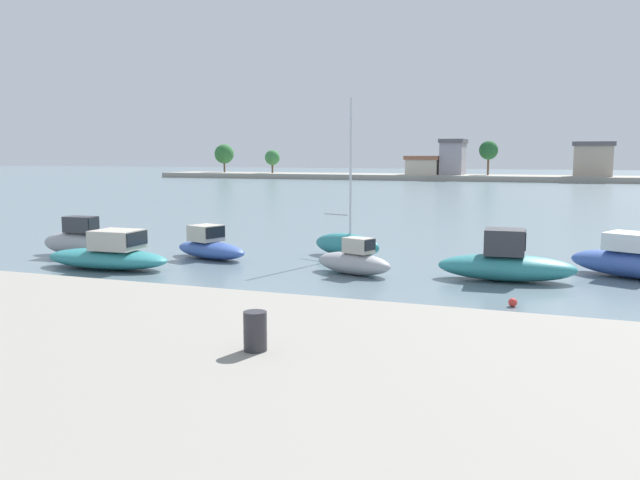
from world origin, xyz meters
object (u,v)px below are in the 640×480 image
object	(u,v)px
moored_boat_2	(210,247)
moored_boat_4	(354,261)
mooring_buoy_0	(613,248)
moored_boat_6	(635,261)
moored_boat_3	(347,244)
mooring_buoy_1	(513,302)
mooring_bollard	(255,331)
moored_boat_0	(77,240)
moored_boat_5	(506,263)
moored_boat_1	(109,255)

from	to	relation	value
moored_boat_2	moored_boat_4	size ratio (longest dim) A/B	1.21
mooring_buoy_0	moored_boat_6	bearing A→B (deg)	-86.82
moored_boat_3	moored_boat_6	xyz separation A→B (m)	(11.41, -1.11, 0.05)
moored_boat_6	mooring_buoy_1	bearing A→B (deg)	-95.51
mooring_bollard	mooring_buoy_0	distance (m)	26.49
moored_boat_0	moored_boat_5	size ratio (longest dim) A/B	0.67
moored_boat_2	mooring_buoy_1	size ratio (longest dim) A/B	16.37
moored_boat_0	moored_boat_3	world-z (taller)	moored_boat_3
mooring_buoy_0	mooring_buoy_1	bearing A→B (deg)	-104.01
moored_boat_1	moored_boat_5	distance (m)	15.08
moored_boat_6	mooring_bollard	bearing A→B (deg)	-82.96
mooring_buoy_1	mooring_bollard	bearing A→B (deg)	-100.32
moored_boat_5	mooring_buoy_0	distance (m)	10.07
mooring_bollard	moored_boat_5	size ratio (longest dim) A/B	0.11
moored_boat_2	moored_boat_4	world-z (taller)	moored_boat_2
mooring_bollard	mooring_buoy_0	bearing A→B (deg)	77.75
moored_boat_3	moored_boat_4	xyz separation A→B (m)	(1.64, -4.03, -0.08)
moored_boat_1	mooring_buoy_0	xyz separation A→B (m)	(18.73, 12.18, -0.40)
moored_boat_6	mooring_buoy_0	size ratio (longest dim) A/B	18.34
mooring_bollard	moored_boat_0	size ratio (longest dim) A/B	0.16
moored_boat_4	moored_boat_6	bearing A→B (deg)	36.10
moored_boat_4	mooring_buoy_0	world-z (taller)	moored_boat_4
moored_boat_2	moored_boat_6	xyz separation A→B (m)	(16.78, 1.45, 0.11)
moored_boat_2	moored_boat_3	bearing A→B (deg)	44.86
mooring_buoy_0	mooring_buoy_1	xyz separation A→B (m)	(-3.35, -13.41, -0.01)
moored_boat_6	mooring_buoy_0	xyz separation A→B (m)	(-0.39, 7.00, -0.48)
moored_boat_1	moored_boat_4	xyz separation A→B (m)	(9.35, 2.26, -0.05)
moored_boat_5	mooring_buoy_0	world-z (taller)	moored_boat_5
moored_boat_2	moored_boat_3	size ratio (longest dim) A/B	0.61
mooring_buoy_1	mooring_buoy_0	bearing A→B (deg)	75.99
mooring_buoy_0	mooring_buoy_1	size ratio (longest dim) A/B	1.09
moored_boat_3	moored_boat_4	bearing A→B (deg)	-48.84
moored_boat_6	moored_boat_1	bearing A→B (deg)	-140.14
mooring_buoy_0	mooring_bollard	bearing A→B (deg)	-102.25
mooring_bollard	moored_boat_5	world-z (taller)	mooring_bollard
mooring_bollard	moored_boat_1	size ratio (longest dim) A/B	0.10
moored_boat_4	moored_boat_5	bearing A→B (deg)	26.46
moored_boat_4	moored_boat_1	bearing A→B (deg)	-146.91
moored_boat_2	moored_boat_5	distance (m)	12.47
moored_boat_1	mooring_buoy_0	bearing A→B (deg)	30.73
moored_boat_0	mooring_buoy_0	distance (m)	24.45
mooring_bollard	moored_boat_3	size ratio (longest dim) A/B	0.08
moored_boat_3	mooring_buoy_1	bearing A→B (deg)	-25.42
moored_boat_3	mooring_buoy_1	distance (m)	10.75
moored_boat_5	moored_boat_3	bearing A→B (deg)	150.53
moored_boat_0	mooring_buoy_1	world-z (taller)	moored_boat_0
moored_boat_0	moored_boat_4	xyz separation A→B (m)	(13.04, -0.18, -0.19)
mooring_bollard	moored_boat_1	bearing A→B (deg)	133.93
moored_boat_3	moored_boat_5	size ratio (longest dim) A/B	1.40
mooring_bollard	moored_boat_2	world-z (taller)	mooring_bollard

